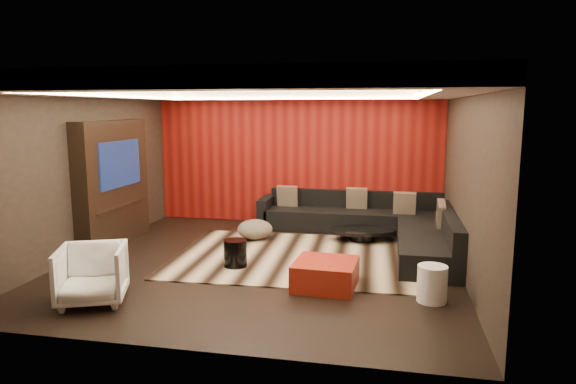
% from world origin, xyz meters
% --- Properties ---
extents(floor, '(6.00, 6.00, 0.02)m').
position_xyz_m(floor, '(0.00, 0.00, -0.01)').
color(floor, black).
rests_on(floor, ground).
extents(ceiling, '(6.00, 6.00, 0.02)m').
position_xyz_m(ceiling, '(0.00, 0.00, 2.81)').
color(ceiling, silver).
rests_on(ceiling, ground).
extents(wall_back, '(6.00, 0.02, 2.80)m').
position_xyz_m(wall_back, '(0.00, 3.01, 1.40)').
color(wall_back, black).
rests_on(wall_back, ground).
extents(wall_left, '(0.02, 6.00, 2.80)m').
position_xyz_m(wall_left, '(-3.01, 0.00, 1.40)').
color(wall_left, black).
rests_on(wall_left, ground).
extents(wall_right, '(0.02, 6.00, 2.80)m').
position_xyz_m(wall_right, '(3.01, 0.00, 1.40)').
color(wall_right, black).
rests_on(wall_right, ground).
extents(red_feature_wall, '(5.98, 0.05, 2.78)m').
position_xyz_m(red_feature_wall, '(0.00, 2.97, 1.40)').
color(red_feature_wall, '#6B0C0A').
rests_on(red_feature_wall, ground).
extents(soffit_back, '(6.00, 0.60, 0.22)m').
position_xyz_m(soffit_back, '(0.00, 2.70, 2.69)').
color(soffit_back, silver).
rests_on(soffit_back, ground).
extents(soffit_front, '(6.00, 0.60, 0.22)m').
position_xyz_m(soffit_front, '(0.00, -2.70, 2.69)').
color(soffit_front, silver).
rests_on(soffit_front, ground).
extents(soffit_left, '(0.60, 4.80, 0.22)m').
position_xyz_m(soffit_left, '(-2.70, 0.00, 2.69)').
color(soffit_left, silver).
rests_on(soffit_left, ground).
extents(soffit_right, '(0.60, 4.80, 0.22)m').
position_xyz_m(soffit_right, '(2.70, 0.00, 2.69)').
color(soffit_right, silver).
rests_on(soffit_right, ground).
extents(cove_back, '(4.80, 0.08, 0.04)m').
position_xyz_m(cove_back, '(0.00, 2.36, 2.60)').
color(cove_back, '#FFD899').
rests_on(cove_back, ground).
extents(cove_front, '(4.80, 0.08, 0.04)m').
position_xyz_m(cove_front, '(0.00, -2.36, 2.60)').
color(cove_front, '#FFD899').
rests_on(cove_front, ground).
extents(cove_left, '(0.08, 4.80, 0.04)m').
position_xyz_m(cove_left, '(-2.36, 0.00, 2.60)').
color(cove_left, '#FFD899').
rests_on(cove_left, ground).
extents(cove_right, '(0.08, 4.80, 0.04)m').
position_xyz_m(cove_right, '(2.36, 0.00, 2.60)').
color(cove_right, '#FFD899').
rests_on(cove_right, ground).
extents(tv_surround, '(0.30, 2.00, 2.20)m').
position_xyz_m(tv_surround, '(-2.85, 0.60, 1.10)').
color(tv_surround, black).
rests_on(tv_surround, ground).
extents(tv_screen, '(0.04, 1.30, 0.80)m').
position_xyz_m(tv_screen, '(-2.69, 0.60, 1.45)').
color(tv_screen, black).
rests_on(tv_screen, ground).
extents(tv_shelf, '(0.04, 1.60, 0.04)m').
position_xyz_m(tv_shelf, '(-2.69, 0.60, 0.70)').
color(tv_shelf, black).
rests_on(tv_shelf, ground).
extents(rug, '(4.10, 3.14, 0.02)m').
position_xyz_m(rug, '(0.52, 0.43, 0.01)').
color(rug, '#BDAA8A').
rests_on(rug, floor).
extents(coffee_table, '(1.41, 1.41, 0.21)m').
position_xyz_m(coffee_table, '(1.47, 1.68, 0.12)').
color(coffee_table, black).
rests_on(coffee_table, rug).
extents(drum_stool, '(0.43, 0.43, 0.41)m').
position_xyz_m(drum_stool, '(-0.34, -0.29, 0.23)').
color(drum_stool, black).
rests_on(drum_stool, rug).
extents(striped_pouf, '(0.68, 0.68, 0.36)m').
position_xyz_m(striped_pouf, '(-0.48, 1.39, 0.20)').
color(striped_pouf, '#BCAA92').
rests_on(striped_pouf, rug).
extents(white_side_table, '(0.45, 0.45, 0.47)m').
position_xyz_m(white_side_table, '(2.50, -1.14, 0.23)').
color(white_side_table, white).
rests_on(white_side_table, floor).
extents(orange_ottoman, '(0.87, 0.87, 0.37)m').
position_xyz_m(orange_ottoman, '(1.12, -0.88, 0.18)').
color(orange_ottoman, maroon).
rests_on(orange_ottoman, floor).
extents(armchair, '(1.02, 1.03, 0.73)m').
position_xyz_m(armchair, '(-1.66, -2.02, 0.37)').
color(armchair, white).
rests_on(armchair, floor).
extents(sectional_sofa, '(3.65, 3.50, 0.75)m').
position_xyz_m(sectional_sofa, '(1.73, 1.86, 0.26)').
color(sectional_sofa, black).
rests_on(sectional_sofa, floor).
extents(throw_pillows, '(3.21, 1.69, 0.50)m').
position_xyz_m(throw_pillows, '(1.55, 2.27, 0.62)').
color(throw_pillows, tan).
rests_on(throw_pillows, sectional_sofa).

